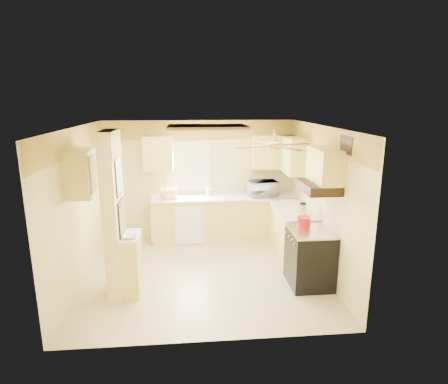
{
  "coord_description": "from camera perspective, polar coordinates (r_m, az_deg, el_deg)",
  "views": [
    {
      "loc": [
        -0.21,
        -5.96,
        2.92
      ],
      "look_at": [
        0.37,
        0.35,
        1.35
      ],
      "focal_mm": 30.0,
      "sensor_mm": 36.0,
      "label": 1
    }
  ],
  "objects": [
    {
      "name": "lower_cabinets_right",
      "position": [
        7.26,
        10.36,
        -6.18
      ],
      "size": [
        0.6,
        1.4,
        0.9
      ],
      "primitive_type": "cube",
      "color": "#E8D371",
      "rests_on": "floor"
    },
    {
      "name": "upper_cab_left_wall",
      "position": [
        6.03,
        -20.76,
        2.8
      ],
      "size": [
        0.35,
        0.75,
        0.7
      ],
      "primitive_type": "cube",
      "color": "#E8D371",
      "rests_on": "wall_left"
    },
    {
      "name": "poster_nashville",
      "position": [
        5.77,
        -15.33,
        -3.94
      ],
      "size": [
        0.02,
        0.42,
        0.57
      ],
      "color": "black",
      "rests_on": "partition_column"
    },
    {
      "name": "bowl",
      "position": [
        5.69,
        -14.09,
        -6.62
      ],
      "size": [
        0.22,
        0.22,
        0.05
      ],
      "primitive_type": "imported",
      "rotation": [
        0.0,
        0.0,
        0.08
      ],
      "color": "white",
      "rests_on": "ledge_top"
    },
    {
      "name": "ledge_top",
      "position": [
        5.84,
        -14.11,
        -6.54
      ],
      "size": [
        0.28,
        0.58,
        0.04
      ],
      "primitive_type": "cube",
      "color": "silver",
      "rests_on": "partition_ledge"
    },
    {
      "name": "upper_cab_back_left",
      "position": [
        7.78,
        -10.0,
        5.83
      ],
      "size": [
        0.6,
        0.35,
        0.7
      ],
      "primitive_type": "cube",
      "color": "#E8D371",
      "rests_on": "wall_back"
    },
    {
      "name": "wall_front",
      "position": [
        4.39,
        -2.16,
        -8.43
      ],
      "size": [
        4.0,
        0.0,
        4.0
      ],
      "primitive_type": "plane",
      "rotation": [
        -1.57,
        0.0,
        0.0
      ],
      "color": "beige",
      "rests_on": "floor"
    },
    {
      "name": "microwave",
      "position": [
        7.88,
        5.93,
        0.52
      ],
      "size": [
        0.63,
        0.47,
        0.32
      ],
      "primitive_type": "imported",
      "rotation": [
        0.0,
        0.0,
        3.28
      ],
      "color": "white",
      "rests_on": "countertop_back"
    },
    {
      "name": "stove",
      "position": [
        6.23,
        12.93,
        -9.69
      ],
      "size": [
        0.68,
        0.77,
        0.92
      ],
      "color": "black",
      "rests_on": "floor"
    },
    {
      "name": "upper_cab_back_right",
      "position": [
        7.95,
        7.59,
        6.09
      ],
      "size": [
        0.9,
        0.35,
        0.7
      ],
      "primitive_type": "cube",
      "color": "#E8D371",
      "rests_on": "wall_back"
    },
    {
      "name": "wall_right",
      "position": [
        6.57,
        14.57,
        -1.25
      ],
      "size": [
        0.0,
        3.8,
        3.8
      ],
      "primitive_type": "plane",
      "rotation": [
        1.57,
        0.0,
        -1.57
      ],
      "color": "beige",
      "rests_on": "floor"
    },
    {
      "name": "range_hood",
      "position": [
        5.89,
        14.19,
        0.76
      ],
      "size": [
        0.5,
        0.76,
        0.14
      ],
      "primitive_type": "cube",
      "color": "black",
      "rests_on": "upper_cab_over_stove"
    },
    {
      "name": "dutch_oven",
      "position": [
        6.22,
        12.06,
        -4.43
      ],
      "size": [
        0.23,
        0.23,
        0.15
      ],
      "color": "red",
      "rests_on": "stove"
    },
    {
      "name": "wall_left",
      "position": [
        6.44,
        -21.23,
        -2.07
      ],
      "size": [
        0.0,
        3.8,
        3.8
      ],
      "primitive_type": "plane",
      "rotation": [
        1.57,
        0.0,
        1.57
      ],
      "color": "beige",
      "rests_on": "floor"
    },
    {
      "name": "upper_cab_right",
      "position": [
        7.57,
        10.43,
        5.58
      ],
      "size": [
        0.35,
        1.0,
        0.7
      ],
      "primitive_type": "cube",
      "color": "#E8D371",
      "rests_on": "wall_right"
    },
    {
      "name": "countertop_back",
      "position": [
        7.84,
        0.09,
        -0.84
      ],
      "size": [
        3.04,
        0.64,
        0.04
      ],
      "primitive_type": "cube",
      "color": "silver",
      "rests_on": "lower_cabinets_back"
    },
    {
      "name": "wall_back",
      "position": [
        8.04,
        -3.68,
        1.92
      ],
      "size": [
        4.0,
        0.0,
        4.0
      ],
      "primitive_type": "plane",
      "rotation": [
        1.57,
        0.0,
        0.0
      ],
      "color": "beige",
      "rests_on": "floor"
    },
    {
      "name": "poster_menu",
      "position": [
        5.61,
        -15.76,
        2.4
      ],
      "size": [
        0.02,
        0.42,
        0.57
      ],
      "color": "black",
      "rests_on": "partition_column"
    },
    {
      "name": "vent_grate",
      "position": [
        5.55,
        18.15,
        6.83
      ],
      "size": [
        0.02,
        0.4,
        0.25
      ],
      "primitive_type": "cube",
      "color": "black",
      "rests_on": "wall_right"
    },
    {
      "name": "dishwasher_panel",
      "position": [
        7.66,
        -5.32,
        -5.09
      ],
      "size": [
        0.58,
        0.02,
        0.8
      ],
      "primitive_type": "cube",
      "color": "white",
      "rests_on": "lower_cabinets_back"
    },
    {
      "name": "ceiling_fan",
      "position": [
        5.43,
        7.69,
        7.11
      ],
      "size": [
        1.15,
        1.15,
        0.26
      ],
      "color": "gold",
      "rests_on": "ceiling"
    },
    {
      "name": "countertop_right",
      "position": [
        7.11,
        10.44,
        -2.63
      ],
      "size": [
        0.64,
        1.44,
        0.04
      ],
      "primitive_type": "cube",
      "color": "silver",
      "rests_on": "lower_cabinets_right"
    },
    {
      "name": "partition_ledge",
      "position": [
        6.02,
        -13.84,
        -10.74
      ],
      "size": [
        0.25,
        0.55,
        0.9
      ],
      "primitive_type": "cube",
      "color": "#E8D371",
      "rests_on": "floor"
    },
    {
      "name": "window",
      "position": [
        7.96,
        -5.51,
        3.97
      ],
      "size": [
        0.92,
        0.02,
        1.02
      ],
      "color": "white",
      "rests_on": "wall_back"
    },
    {
      "name": "ceiling_light_panel",
      "position": [
        6.48,
        -2.56,
        9.81
      ],
      "size": [
        1.35,
        0.95,
        0.06
      ],
      "color": "brown",
      "rests_on": "ceiling"
    },
    {
      "name": "partition_column",
      "position": [
        5.77,
        -16.46,
        -3.47
      ],
      "size": [
        0.2,
        0.7,
        2.5
      ],
      "primitive_type": "cube",
      "color": "beige",
      "rests_on": "floor"
    },
    {
      "name": "utensil_crock",
      "position": [
        7.94,
        -2.36,
        0.04
      ],
      "size": [
        0.11,
        0.11,
        0.22
      ],
      "color": "white",
      "rests_on": "countertop_back"
    },
    {
      "name": "kettle",
      "position": [
        6.72,
        11.91,
        -2.56
      ],
      "size": [
        0.15,
        0.15,
        0.23
      ],
      "color": "silver",
      "rests_on": "countertop_right"
    },
    {
      "name": "floor",
      "position": [
        6.64,
        -3.0,
        -12.18
      ],
      "size": [
        4.0,
        4.0,
        0.0
      ],
      "primitive_type": "plane",
      "color": "#CBB98D",
      "rests_on": "ground"
    },
    {
      "name": "ceiling",
      "position": [
        5.98,
        -3.3,
        9.88
      ],
      "size": [
        4.0,
        4.0,
        0.0
      ],
      "primitive_type": "plane",
      "rotation": [
        3.14,
        0.0,
        0.0
      ],
      "color": "white",
      "rests_on": "wall_back"
    },
    {
      "name": "upper_cab_over_stove",
      "position": [
        5.86,
        15.16,
        3.92
      ],
      "size": [
        0.35,
        0.76,
        0.52
      ],
      "primitive_type": "cube",
      "color": "#E8D371",
      "rests_on": "wall_right"
    },
    {
      "name": "lower_cabinets_back",
      "position": [
        7.98,
        0.08,
        -4.08
      ],
      "size": [
        3.0,
        0.6,
        0.9
      ],
      "primitive_type": "cube",
      "color": "#E8D371",
      "rests_on": "floor"
    },
    {
      "name": "wallpaper_border",
      "position": [
        7.86,
        -3.79,
        9.39
      ],
      "size": [
        4.0,
        0.02,
        0.4
      ],
      "primitive_type": "cube",
      "color": "#FFD74B",
      "rests_on": "wall_back"
    },
    {
      "name": "dish_rack",
      "position": [
        7.77,
        -8.48,
        -0.42
      ],
      "size": [
        0.37,
        0.29,
        0.2
      ],
      "color": "tan",
      "rests_on": "countertop_back"
    }
  ]
}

